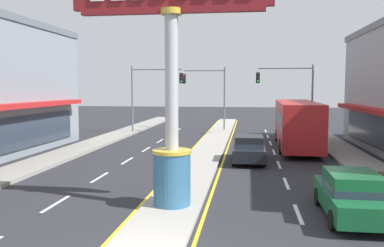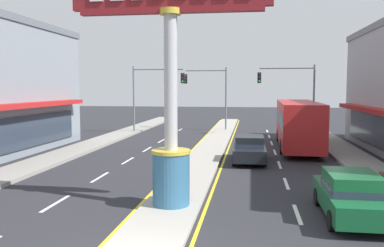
{
  "view_description": "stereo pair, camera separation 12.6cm",
  "coord_description": "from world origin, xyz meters",
  "px_view_note": "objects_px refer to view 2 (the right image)",
  "views": [
    {
      "loc": [
        2.62,
        -8.85,
        4.24
      ],
      "look_at": [
        0.06,
        9.41,
        2.6
      ],
      "focal_mm": 37.83,
      "sensor_mm": 36.0,
      "label": 1
    },
    {
      "loc": [
        2.74,
        -8.83,
        4.24
      ],
      "look_at": [
        0.06,
        9.41,
        2.6
      ],
      "focal_mm": 37.83,
      "sensor_mm": 36.0,
      "label": 2
    }
  ],
  "objects_px": {
    "sedan_far_right_lane": "(249,148)",
    "traffic_light_right_side": "(293,88)",
    "district_sign": "(171,90)",
    "traffic_light_left_side": "(152,88)",
    "bus_near_right_lane": "(298,122)",
    "sedan_near_left_lane": "(351,195)",
    "traffic_light_median_far": "(211,88)"
  },
  "relations": [
    {
      "from": "district_sign",
      "to": "bus_near_right_lane",
      "type": "distance_m",
      "value": 16.58
    },
    {
      "from": "bus_near_right_lane",
      "to": "sedan_near_left_lane",
      "type": "relative_size",
      "value": 2.62
    },
    {
      "from": "bus_near_right_lane",
      "to": "traffic_light_median_far",
      "type": "bearing_deg",
      "value": 124.39
    },
    {
      "from": "district_sign",
      "to": "sedan_near_left_lane",
      "type": "height_order",
      "value": "district_sign"
    },
    {
      "from": "traffic_light_right_side",
      "to": "bus_near_right_lane",
      "type": "xyz_separation_m",
      "value": [
        -0.28,
        -6.7,
        -2.38
      ]
    },
    {
      "from": "traffic_light_right_side",
      "to": "traffic_light_median_far",
      "type": "distance_m",
      "value": 8.36
    },
    {
      "from": "traffic_light_right_side",
      "to": "bus_near_right_lane",
      "type": "height_order",
      "value": "traffic_light_right_side"
    },
    {
      "from": "traffic_light_left_side",
      "to": "bus_near_right_lane",
      "type": "height_order",
      "value": "traffic_light_left_side"
    },
    {
      "from": "traffic_light_left_side",
      "to": "district_sign",
      "type": "bearing_deg",
      "value": -74.49
    },
    {
      "from": "sedan_far_right_lane",
      "to": "traffic_light_right_side",
      "type": "bearing_deg",
      "value": 74.19
    },
    {
      "from": "bus_near_right_lane",
      "to": "sedan_near_left_lane",
      "type": "bearing_deg",
      "value": -90.0
    },
    {
      "from": "traffic_light_right_side",
      "to": "sedan_far_right_lane",
      "type": "xyz_separation_m",
      "value": [
        -3.58,
        -12.66,
        -3.46
      ]
    },
    {
      "from": "traffic_light_median_far",
      "to": "sedan_far_right_lane",
      "type": "xyz_separation_m",
      "value": [
        3.87,
        -16.44,
        -3.41
      ]
    },
    {
      "from": "traffic_light_right_side",
      "to": "bus_near_right_lane",
      "type": "relative_size",
      "value": 0.55
    },
    {
      "from": "sedan_far_right_lane",
      "to": "traffic_light_median_far",
      "type": "bearing_deg",
      "value": 103.26
    },
    {
      "from": "district_sign",
      "to": "sedan_far_right_lane",
      "type": "bearing_deg",
      "value": 74.02
    },
    {
      "from": "sedan_far_right_lane",
      "to": "sedan_near_left_lane",
      "type": "bearing_deg",
      "value": -70.96
    },
    {
      "from": "traffic_light_left_side",
      "to": "sedan_near_left_lane",
      "type": "bearing_deg",
      "value": -61.77
    },
    {
      "from": "district_sign",
      "to": "sedan_far_right_lane",
      "type": "distance_m",
      "value": 10.29
    },
    {
      "from": "traffic_light_right_side",
      "to": "traffic_light_median_far",
      "type": "xyz_separation_m",
      "value": [
        -7.46,
        3.78,
        -0.05
      ]
    },
    {
      "from": "traffic_light_median_far",
      "to": "sedan_far_right_lane",
      "type": "relative_size",
      "value": 1.44
    },
    {
      "from": "traffic_light_median_far",
      "to": "sedan_far_right_lane",
      "type": "distance_m",
      "value": 17.23
    },
    {
      "from": "traffic_light_left_side",
      "to": "bus_near_right_lane",
      "type": "distance_m",
      "value": 14.43
    },
    {
      "from": "district_sign",
      "to": "traffic_light_left_side",
      "type": "relative_size",
      "value": 1.32
    },
    {
      "from": "traffic_light_left_side",
      "to": "sedan_far_right_lane",
      "type": "bearing_deg",
      "value": -55.96
    },
    {
      "from": "traffic_light_left_side",
      "to": "traffic_light_median_far",
      "type": "relative_size",
      "value": 1.0
    },
    {
      "from": "traffic_light_left_side",
      "to": "bus_near_right_lane",
      "type": "xyz_separation_m",
      "value": [
        12.23,
        -7.26,
        -2.38
      ]
    },
    {
      "from": "district_sign",
      "to": "traffic_light_left_side",
      "type": "xyz_separation_m",
      "value": [
        -6.26,
        22.56,
        0.08
      ]
    },
    {
      "from": "traffic_light_right_side",
      "to": "district_sign",
      "type": "bearing_deg",
      "value": -105.88
    },
    {
      "from": "district_sign",
      "to": "bus_near_right_lane",
      "type": "height_order",
      "value": "district_sign"
    },
    {
      "from": "sedan_far_right_lane",
      "to": "sedan_near_left_lane",
      "type": "height_order",
      "value": "same"
    },
    {
      "from": "sedan_near_left_lane",
      "to": "traffic_light_left_side",
      "type": "bearing_deg",
      "value": 118.23
    }
  ]
}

